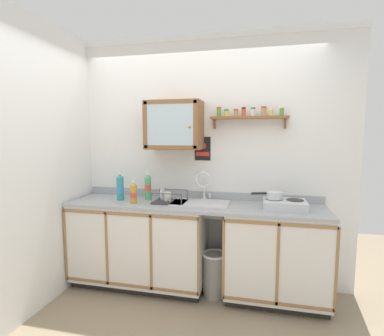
{
  "coord_description": "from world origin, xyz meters",
  "views": [
    {
      "loc": [
        0.64,
        -2.41,
        1.62
      ],
      "look_at": [
        -0.04,
        0.57,
        1.28
      ],
      "focal_mm": 27.62,
      "sensor_mm": 36.0,
      "label": 1
    }
  ],
  "objects_px": {
    "sink": "(201,205)",
    "hot_plate_stove": "(285,204)",
    "warning_sign": "(203,149)",
    "wall_cabinet": "(174,125)",
    "dish_rack": "(169,201)",
    "mug": "(167,197)",
    "bottle_juice_amber_2": "(134,193)",
    "trash_bin": "(214,274)",
    "bottle_detergent_teal_0": "(120,188)",
    "saucepan": "(274,195)",
    "bottle_soda_green_1": "(148,187)"
  },
  "relations": [
    {
      "from": "sink",
      "to": "hot_plate_stove",
      "type": "xyz_separation_m",
      "value": [
        0.82,
        -0.04,
        0.06
      ]
    },
    {
      "from": "sink",
      "to": "warning_sign",
      "type": "bearing_deg",
      "value": 96.61
    },
    {
      "from": "sink",
      "to": "wall_cabinet",
      "type": "xyz_separation_m",
      "value": [
        -0.31,
        0.09,
        0.81
      ]
    },
    {
      "from": "dish_rack",
      "to": "mug",
      "type": "height_order",
      "value": "dish_rack"
    },
    {
      "from": "mug",
      "to": "wall_cabinet",
      "type": "relative_size",
      "value": 0.2
    },
    {
      "from": "dish_rack",
      "to": "bottle_juice_amber_2",
      "type": "bearing_deg",
      "value": -162.1
    },
    {
      "from": "trash_bin",
      "to": "mug",
      "type": "bearing_deg",
      "value": 170.16
    },
    {
      "from": "sink",
      "to": "hot_plate_stove",
      "type": "bearing_deg",
      "value": -2.91
    },
    {
      "from": "bottle_detergent_teal_0",
      "to": "sink",
      "type": "bearing_deg",
      "value": 2.09
    },
    {
      "from": "hot_plate_stove",
      "to": "wall_cabinet",
      "type": "bearing_deg",
      "value": 173.12
    },
    {
      "from": "saucepan",
      "to": "wall_cabinet",
      "type": "xyz_separation_m",
      "value": [
        -1.02,
        0.12,
        0.67
      ]
    },
    {
      "from": "bottle_soda_green_1",
      "to": "dish_rack",
      "type": "height_order",
      "value": "bottle_soda_green_1"
    },
    {
      "from": "bottle_juice_amber_2",
      "to": "mug",
      "type": "height_order",
      "value": "bottle_juice_amber_2"
    },
    {
      "from": "sink",
      "to": "saucepan",
      "type": "distance_m",
      "value": 0.73
    },
    {
      "from": "bottle_detergent_teal_0",
      "to": "wall_cabinet",
      "type": "relative_size",
      "value": 0.51
    },
    {
      "from": "bottle_detergent_teal_0",
      "to": "warning_sign",
      "type": "bearing_deg",
      "value": 17.91
    },
    {
      "from": "mug",
      "to": "warning_sign",
      "type": "height_order",
      "value": "warning_sign"
    },
    {
      "from": "mug",
      "to": "warning_sign",
      "type": "xyz_separation_m",
      "value": [
        0.33,
        0.25,
        0.5
      ]
    },
    {
      "from": "hot_plate_stove",
      "to": "warning_sign",
      "type": "xyz_separation_m",
      "value": [
        -0.85,
        0.28,
        0.5
      ]
    },
    {
      "from": "bottle_soda_green_1",
      "to": "mug",
      "type": "bearing_deg",
      "value": -12.56
    },
    {
      "from": "saucepan",
      "to": "bottle_juice_amber_2",
      "type": "height_order",
      "value": "bottle_juice_amber_2"
    },
    {
      "from": "bottle_juice_amber_2",
      "to": "wall_cabinet",
      "type": "distance_m",
      "value": 0.82
    },
    {
      "from": "sink",
      "to": "wall_cabinet",
      "type": "bearing_deg",
      "value": 162.91
    },
    {
      "from": "saucepan",
      "to": "trash_bin",
      "type": "height_order",
      "value": "saucepan"
    },
    {
      "from": "bottle_soda_green_1",
      "to": "trash_bin",
      "type": "height_order",
      "value": "bottle_soda_green_1"
    },
    {
      "from": "hot_plate_stove",
      "to": "bottle_juice_amber_2",
      "type": "height_order",
      "value": "bottle_juice_amber_2"
    },
    {
      "from": "wall_cabinet",
      "to": "trash_bin",
      "type": "distance_m",
      "value": 1.57
    },
    {
      "from": "warning_sign",
      "to": "trash_bin",
      "type": "xyz_separation_m",
      "value": [
        0.19,
        -0.34,
        -1.24
      ]
    },
    {
      "from": "bottle_soda_green_1",
      "to": "bottle_juice_amber_2",
      "type": "distance_m",
      "value": 0.21
    },
    {
      "from": "mug",
      "to": "trash_bin",
      "type": "relative_size",
      "value": 0.26
    },
    {
      "from": "sink",
      "to": "warning_sign",
      "type": "relative_size",
      "value": 2.28
    },
    {
      "from": "bottle_juice_amber_2",
      "to": "saucepan",
      "type": "bearing_deg",
      "value": 5.03
    },
    {
      "from": "sink",
      "to": "bottle_soda_green_1",
      "type": "relative_size",
      "value": 1.97
    },
    {
      "from": "dish_rack",
      "to": "sink",
      "type": "bearing_deg",
      "value": 5.61
    },
    {
      "from": "hot_plate_stove",
      "to": "saucepan",
      "type": "distance_m",
      "value": 0.13
    },
    {
      "from": "warning_sign",
      "to": "bottle_juice_amber_2",
      "type": "bearing_deg",
      "value": -149.1
    },
    {
      "from": "hot_plate_stove",
      "to": "sink",
      "type": "bearing_deg",
      "value": 177.09
    },
    {
      "from": "bottle_detergent_teal_0",
      "to": "bottle_juice_amber_2",
      "type": "height_order",
      "value": "bottle_detergent_teal_0"
    },
    {
      "from": "dish_rack",
      "to": "mug",
      "type": "bearing_deg",
      "value": 135.67
    },
    {
      "from": "saucepan",
      "to": "mug",
      "type": "relative_size",
      "value": 2.52
    },
    {
      "from": "hot_plate_stove",
      "to": "wall_cabinet",
      "type": "height_order",
      "value": "wall_cabinet"
    },
    {
      "from": "sink",
      "to": "trash_bin",
      "type": "bearing_deg",
      "value": -30.26
    },
    {
      "from": "hot_plate_stove",
      "to": "bottle_detergent_teal_0",
      "type": "relative_size",
      "value": 1.33
    },
    {
      "from": "hot_plate_stove",
      "to": "dish_rack",
      "type": "height_order",
      "value": "dish_rack"
    },
    {
      "from": "hot_plate_stove",
      "to": "trash_bin",
      "type": "height_order",
      "value": "hot_plate_stove"
    },
    {
      "from": "sink",
      "to": "bottle_soda_green_1",
      "type": "bearing_deg",
      "value": 175.36
    },
    {
      "from": "bottle_soda_green_1",
      "to": "warning_sign",
      "type": "height_order",
      "value": "warning_sign"
    },
    {
      "from": "saucepan",
      "to": "wall_cabinet",
      "type": "relative_size",
      "value": 0.51
    },
    {
      "from": "saucepan",
      "to": "dish_rack",
      "type": "height_order",
      "value": "saucepan"
    },
    {
      "from": "bottle_detergent_teal_0",
      "to": "trash_bin",
      "type": "xyz_separation_m",
      "value": [
        1.04,
        -0.06,
        -0.83
      ]
    }
  ]
}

